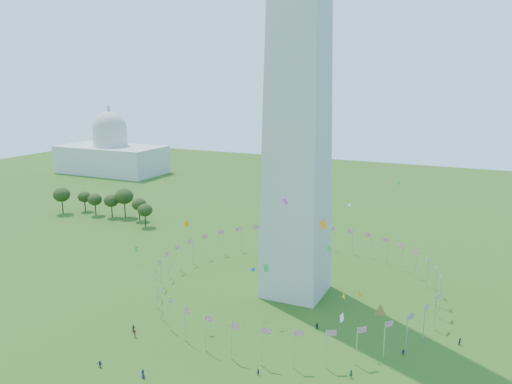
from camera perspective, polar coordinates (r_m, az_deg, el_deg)
ground at (r=109.83m, az=-5.42°, el=-20.93°), size 600.00×600.00×0.00m
flag_ring at (r=147.92m, az=4.50°, el=-9.71°), size 80.24×80.24×9.00m
capitol_building at (r=346.20m, az=-16.32°, el=5.89°), size 70.00×35.00×46.00m
kites_aloft at (r=118.06m, az=4.32°, el=-8.10°), size 96.91×60.38×32.03m
tree_line_west at (r=235.25m, az=-16.69°, el=-1.45°), size 55.40×16.08×12.97m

